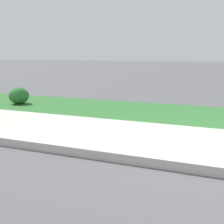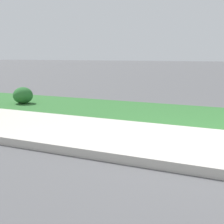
{
  "view_description": "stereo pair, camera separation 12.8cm",
  "coord_description": "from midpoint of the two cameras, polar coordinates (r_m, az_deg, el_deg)",
  "views": [
    {
      "loc": [
        0.26,
        -4.57,
        1.3
      ],
      "look_at": [
        -1.69,
        -0.11,
        0.4
      ],
      "focal_mm": 50.0,
      "sensor_mm": 36.0,
      "label": 1
    },
    {
      "loc": [
        0.37,
        -4.51,
        1.3
      ],
      "look_at": [
        -1.69,
        -0.11,
        0.4
      ],
      "focal_mm": 50.0,
      "sensor_mm": 36.0,
      "label": 2
    }
  ],
  "objects": [
    {
      "name": "ground_plane",
      "position": [
        4.73,
        19.0,
        -6.04
      ],
      "size": [
        120.0,
        120.0,
        0.0
      ],
      "primitive_type": "plane",
      "color": "#515154"
    },
    {
      "name": "sidewalk_pavement",
      "position": [
        4.73,
        19.0,
        -5.98
      ],
      "size": [
        18.0,
        2.16,
        0.01
      ],
      "primitive_type": "cube",
      "color": "#BCB7AD",
      "rests_on": "ground"
    },
    {
      "name": "street_curb",
      "position": [
        3.61,
        17.46,
        -10.07
      ],
      "size": [
        18.0,
        0.16,
        0.12
      ],
      "primitive_type": "cube",
      "color": "#BCB7AD",
      "rests_on": "ground"
    },
    {
      "name": "shrub_bush_mid_verge",
      "position": [
        8.68,
        -17.06,
        2.87
      ],
      "size": [
        0.52,
        0.52,
        0.44
      ],
      "color": "#28662D",
      "rests_on": "ground"
    }
  ]
}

